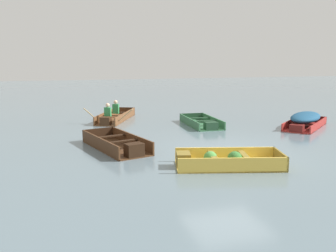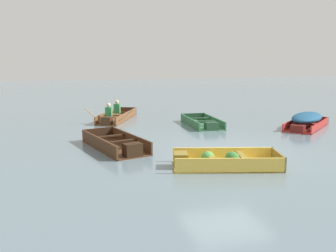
{
  "view_description": "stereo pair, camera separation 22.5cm",
  "coord_description": "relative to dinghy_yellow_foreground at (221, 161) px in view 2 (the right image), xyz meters",
  "views": [
    {
      "loc": [
        -4.93,
        -10.32,
        2.86
      ],
      "look_at": [
        -1.11,
        2.88,
        0.35
      ],
      "focal_mm": 40.0,
      "sensor_mm": 36.0,
      "label": 1
    },
    {
      "loc": [
        -4.71,
        -10.38,
        2.86
      ],
      "look_at": [
        -1.11,
        2.88,
        0.35
      ],
      "focal_mm": 40.0,
      "sensor_mm": 36.0,
      "label": 2
    }
  ],
  "objects": [
    {
      "name": "ground_plane",
      "position": [
        0.84,
        1.5,
        -0.16
      ],
      "size": [
        80.0,
        80.0,
        0.0
      ],
      "primitive_type": "plane",
      "color": "slate"
    },
    {
      "name": "dinghy_yellow_foreground",
      "position": [
        0.0,
        0.0,
        0.0
      ],
      "size": [
        3.01,
        1.81,
        0.43
      ],
      "color": "#E5BC47",
      "rests_on": "ground"
    },
    {
      "name": "skiff_green_near_moored",
      "position": [
        1.67,
        5.86,
        -0.05
      ],
      "size": [
        1.22,
        2.72,
        0.34
      ],
      "color": "#387047",
      "rests_on": "ground"
    },
    {
      "name": "skiff_red_mid_moored",
      "position": [
        5.65,
        4.31,
        0.2
      ],
      "size": [
        2.94,
        2.73,
        0.63
      ],
      "color": "#AD2D28",
      "rests_on": "ground"
    },
    {
      "name": "skiff_dark_varnish_far_moored",
      "position": [
        -2.42,
        2.71,
        -0.01
      ],
      "size": [
        1.92,
        3.17,
        0.42
      ],
      "color": "#4C2D19",
      "rests_on": "ground"
    },
    {
      "name": "rowboat_wooden_brown_with_crew",
      "position": [
        -1.73,
        8.21,
        0.04
      ],
      "size": [
        2.68,
        3.48,
        0.93
      ],
      "color": "brown",
      "rests_on": "ground"
    }
  ]
}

